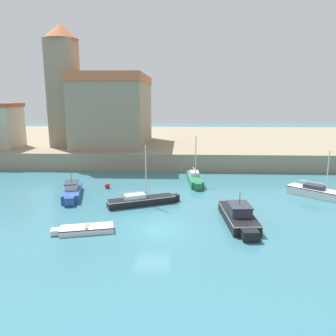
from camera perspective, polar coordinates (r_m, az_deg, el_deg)
The scene contains 11 objects.
ground_plane at distance 23.05m, azimuth -2.79°, elevation -10.71°, with size 200.00×200.00×0.00m, color teal.
quay_seawall at distance 59.92m, azimuth 0.52°, elevation 4.55°, with size 120.00×40.00×2.18m, color gray.
sailboat_black_0 at distance 28.09m, azimuth -4.55°, elevation -5.60°, with size 6.16×3.46×5.13m.
motorboat_blue_1 at distance 31.54m, azimuth -16.37°, elevation -3.84°, with size 2.70×6.03×2.32m.
motorboat_black_2 at distance 24.57m, azimuth 12.22°, elevation -8.19°, with size 2.32×6.53×2.35m.
sailboat_white_3 at distance 32.95m, azimuth 25.15°, elevation -3.97°, with size 5.57×5.24×4.39m.
sailboat_green_5 at distance 35.04m, azimuth 4.71°, elevation -1.89°, with size 1.68×5.81×5.16m.
dinghy_white_6 at distance 23.23m, azimuth -14.25°, elevation -10.27°, with size 4.23×2.07×0.49m.
mooring_buoy at distance 33.66m, azimuth -10.51°, elevation -3.03°, with size 0.54×0.54×0.54m, color red.
church at distance 49.62m, azimuth -10.49°, elevation 10.54°, with size 13.84×15.66×16.58m.
lighthouse at distance 49.06m, azimuth -19.38°, elevation 10.03°, with size 1.72×1.72×11.55m.
Camera 1 is at (2.02, -21.16, 8.91)m, focal length 35.00 mm.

